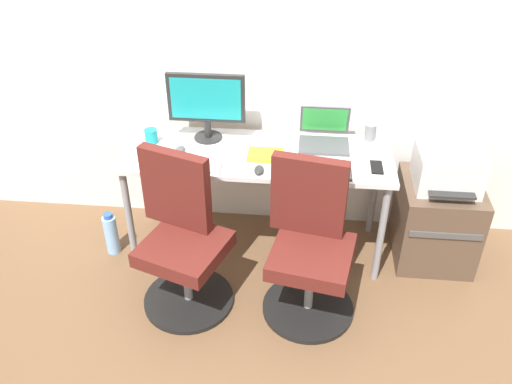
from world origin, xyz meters
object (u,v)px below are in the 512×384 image
object	(u,v)px
water_bottle_on_floor	(111,234)
coffee_mug	(151,136)
desktop_monitor	(206,102)
printer	(448,168)
office_chair_left	(182,241)
side_cabinet	(436,221)
open_laptop	(324,135)
office_chair_right	(310,248)

from	to	relation	value
water_bottle_on_floor	coffee_mug	xyz separation A→B (m)	(0.29, 0.21, 0.64)
coffee_mug	desktop_monitor	bearing A→B (deg)	14.74
desktop_monitor	coffee_mug	bearing A→B (deg)	-165.26
printer	desktop_monitor	size ratio (longest dim) A/B	0.83
office_chair_left	side_cabinet	xyz separation A→B (m)	(1.54, 0.53, -0.15)
office_chair_left	open_laptop	distance (m)	1.10
office_chair_left	office_chair_right	distance (m)	0.73
office_chair_right	open_laptop	world-z (taller)	open_laptop
desktop_monitor	side_cabinet	bearing A→B (deg)	-4.65
side_cabinet	desktop_monitor	world-z (taller)	desktop_monitor
office_chair_right	desktop_monitor	world-z (taller)	desktop_monitor
side_cabinet	open_laptop	distance (m)	0.92
coffee_mug	side_cabinet	bearing A→B (deg)	-0.95
side_cabinet	desktop_monitor	size ratio (longest dim) A/B	1.16
office_chair_left	open_laptop	size ratio (longest dim) A/B	3.03
water_bottle_on_floor	desktop_monitor	xyz separation A→B (m)	(0.63, 0.30, 0.84)
office_chair_left	water_bottle_on_floor	size ratio (longest dim) A/B	3.03
office_chair_left	printer	distance (m)	1.65
side_cabinet	water_bottle_on_floor	size ratio (longest dim) A/B	1.79
desktop_monitor	open_laptop	world-z (taller)	desktop_monitor
desktop_monitor	office_chair_left	bearing A→B (deg)	-94.85
office_chair_right	coffee_mug	size ratio (longest dim) A/B	10.22
office_chair_right	side_cabinet	distance (m)	0.98
printer	open_laptop	world-z (taller)	open_laptop
office_chair_right	water_bottle_on_floor	xyz separation A→B (m)	(-1.30, 0.35, -0.28)
side_cabinet	water_bottle_on_floor	bearing A→B (deg)	-175.20
side_cabinet	water_bottle_on_floor	world-z (taller)	side_cabinet
office_chair_right	printer	world-z (taller)	office_chair_right
office_chair_left	water_bottle_on_floor	world-z (taller)	office_chair_left
desktop_monitor	open_laptop	size ratio (longest dim) A/B	1.55
coffee_mug	office_chair_left	bearing A→B (deg)	-62.79
office_chair_right	open_laptop	distance (m)	0.76
water_bottle_on_floor	coffee_mug	size ratio (longest dim) A/B	3.37
water_bottle_on_floor	desktop_monitor	bearing A→B (deg)	25.32
office_chair_left	side_cabinet	size ratio (longest dim) A/B	1.69
office_chair_right	side_cabinet	xyz separation A→B (m)	(0.81, 0.53, -0.15)
side_cabinet	desktop_monitor	bearing A→B (deg)	175.35
office_chair_right	office_chair_left	bearing A→B (deg)	-179.80
side_cabinet	office_chair_left	bearing A→B (deg)	-160.98
printer	side_cabinet	bearing A→B (deg)	90.00
printer	office_chair_right	bearing A→B (deg)	-147.00
office_chair_left	desktop_monitor	world-z (taller)	desktop_monitor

